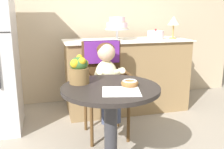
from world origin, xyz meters
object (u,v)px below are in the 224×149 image
(donut_front, at_px, (130,83))
(table_lamp, at_px, (174,22))
(tiered_cake_stand, at_px, (117,25))
(round_layer_cake, at_px, (155,35))
(seated_child, at_px, (107,73))
(cafe_table, at_px, (111,114))
(flower_vase, at_px, (79,69))
(wicker_chair, at_px, (103,73))

(donut_front, bearing_deg, table_lamp, 51.85)
(tiered_cake_stand, xyz_separation_m, round_layer_cake, (0.49, -0.03, -0.13))
(table_lamp, bearing_deg, seated_child, -146.23)
(cafe_table, height_order, tiered_cake_stand, tiered_cake_stand)
(flower_vase, height_order, tiered_cake_stand, tiered_cake_stand)
(wicker_chair, height_order, donut_front, wicker_chair)
(donut_front, xyz_separation_m, tiered_cake_stand, (0.29, 1.33, 0.34))
(tiered_cake_stand, bearing_deg, donut_front, -102.12)
(cafe_table, bearing_deg, seated_child, 78.68)
(flower_vase, xyz_separation_m, table_lamp, (1.36, 1.13, 0.29))
(seated_child, xyz_separation_m, table_lamp, (1.04, 0.70, 0.44))
(seated_child, xyz_separation_m, round_layer_cake, (0.80, 0.69, 0.28))
(wicker_chair, height_order, flower_vase, wicker_chair)
(table_lamp, bearing_deg, tiered_cake_stand, 177.81)
(round_layer_cake, bearing_deg, table_lamp, 0.46)
(seated_child, distance_m, round_layer_cake, 1.09)
(cafe_table, bearing_deg, tiered_cake_stand, 72.06)
(tiered_cake_stand, relative_size, round_layer_cake, 1.47)
(donut_front, relative_size, flower_vase, 0.60)
(donut_front, height_order, round_layer_cake, round_layer_cake)
(cafe_table, xyz_separation_m, wicker_chair, (0.12, 0.73, 0.13))
(seated_child, bearing_deg, tiered_cake_stand, 67.13)
(cafe_table, relative_size, table_lamp, 2.53)
(flower_vase, xyz_separation_m, round_layer_cake, (1.12, 1.13, 0.13))
(wicker_chair, relative_size, round_layer_cake, 4.67)
(cafe_table, distance_m, wicker_chair, 0.75)
(wicker_chair, xyz_separation_m, round_layer_cake, (0.80, 0.54, 0.31))
(cafe_table, xyz_separation_m, round_layer_cake, (0.91, 1.27, 0.45))
(seated_child, height_order, table_lamp, table_lamp)
(tiered_cake_stand, relative_size, table_lamp, 1.05)
(wicker_chair, distance_m, seated_child, 0.16)
(flower_vase, height_order, round_layer_cake, round_layer_cake)
(round_layer_cake, bearing_deg, donut_front, -120.95)
(cafe_table, bearing_deg, wicker_chair, 81.05)
(wicker_chair, xyz_separation_m, table_lamp, (1.04, 0.54, 0.48))
(donut_front, distance_m, round_layer_cake, 1.53)
(flower_vase, bearing_deg, tiered_cake_stand, 61.53)
(tiered_cake_stand, bearing_deg, seated_child, -112.87)
(donut_front, relative_size, round_layer_cake, 0.63)
(donut_front, relative_size, table_lamp, 0.45)
(cafe_table, height_order, table_lamp, table_lamp)
(cafe_table, relative_size, flower_vase, 3.39)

